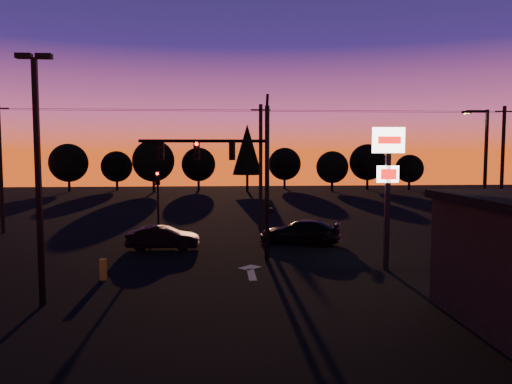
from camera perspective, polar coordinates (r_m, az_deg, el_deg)
ground at (r=22.30m, az=-1.64°, el=-10.07°), size 120.00×120.00×0.00m
lane_arrow at (r=23.94m, az=-0.61°, el=-9.03°), size 1.20×3.10×0.01m
traffic_signal_mast at (r=25.57m, az=-2.29°, el=3.01°), size 6.79×0.52×8.58m
secondary_signal at (r=33.40m, az=-11.15°, el=-0.25°), size 0.30×0.31×4.35m
parking_lot_light at (r=19.67m, az=-23.68°, el=3.09°), size 1.25×0.30×9.14m
pylon_sign at (r=24.39m, az=14.84°, el=2.73°), size 1.50×0.28×6.80m
streetlight at (r=30.89m, az=24.57°, el=1.92°), size 1.55×0.35×8.00m
utility_pole_0 at (r=38.61m, az=-27.17°, el=2.55°), size 1.40×0.26×9.00m
utility_pole_1 at (r=35.69m, az=0.54°, el=2.94°), size 1.40×0.26×9.00m
utility_pole_2 at (r=41.28m, az=26.33°, el=2.69°), size 1.40×0.26×9.00m
power_wires at (r=35.79m, az=0.54°, el=9.31°), size 36.00×1.22×0.07m
bollard at (r=23.31m, az=-17.07°, el=-8.45°), size 0.31×0.31×0.93m
tree_0 at (r=74.60m, az=-20.63°, el=3.14°), size 5.36×5.36×6.74m
tree_1 at (r=76.08m, az=-15.64°, el=2.82°), size 4.54×4.54×5.71m
tree_2 at (r=70.14m, az=-11.65°, el=3.52°), size 5.77×5.78×7.26m
tree_3 at (r=73.64m, az=-6.59°, el=3.15°), size 4.95×4.95×6.22m
tree_4 at (r=70.66m, az=-1.01°, el=4.88°), size 4.18×4.18×9.50m
tree_5 at (r=76.23m, az=3.30°, el=3.22°), size 4.95×4.95×6.22m
tree_6 at (r=71.39m, az=8.71°, el=2.82°), size 4.54×4.54×5.71m
tree_7 at (r=75.81m, az=12.64°, el=3.34°), size 5.36×5.36×6.74m
tree_8 at (r=76.86m, az=17.13°, el=2.57°), size 4.12×4.12×5.19m
car_mid at (r=29.53m, az=-10.60°, el=-5.15°), size 4.19×1.59×1.36m
car_right at (r=30.86m, az=5.08°, el=-4.57°), size 5.42×3.69×1.46m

